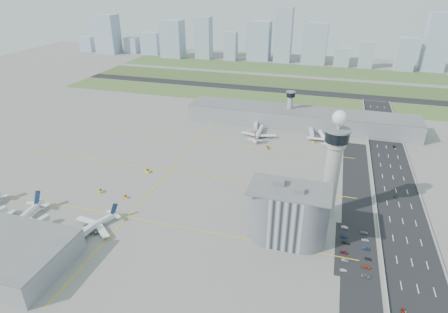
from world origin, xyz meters
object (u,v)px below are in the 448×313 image
(car_lot_0, at_px, (344,270))
(admin_building, at_px, (288,214))
(tug_1, at_px, (101,191))
(tug_3, at_px, (148,171))
(control_tower, at_px, (334,161))
(jet_bridge_far_0, at_px, (256,125))
(jet_bridge_near_1, at_px, (27,232))
(car_lot_9, at_px, (366,249))
(car_lot_2, at_px, (344,252))
(car_hw_0, at_px, (403,312))
(airplane_near_b, at_px, (17,218))
(tug_2, at_px, (126,197))
(car_lot_5, at_px, (345,227))
(car_hw_4, at_px, (373,120))
(car_lot_11, at_px, (364,233))
(car_lot_10, at_px, (365,240))
(jet_bridge_far_1, at_px, (310,130))
(airplane_near_c, at_px, (92,223))
(car_lot_7, at_px, (366,267))
(car_lot_3, at_px, (346,243))
(airplane_far_a, at_px, (259,131))
(secondary_tower, at_px, (290,105))
(jet_bridge_near_2, at_px, (75,242))
(tug_0, at_px, (31,208))
(car_hw_2, at_px, (394,147))
(tug_4, at_px, (268,148))
(airplane_far_b, at_px, (324,135))
(car_lot_4, at_px, (344,237))
(car_lot_1, at_px, (345,260))
(car_lot_6, at_px, (366,276))
(car_lot_8, at_px, (368,259))

(car_lot_0, bearing_deg, admin_building, 54.37)
(tug_1, relative_size, tug_3, 0.99)
(control_tower, bearing_deg, jet_bridge_far_0, 119.45)
(jet_bridge_near_1, distance_m, car_lot_9, 181.09)
(car_lot_2, relative_size, car_hw_0, 1.05)
(airplane_near_b, height_order, tug_2, airplane_near_b)
(car_lot_5, distance_m, car_hw_4, 187.58)
(car_lot_11, bearing_deg, car_lot_10, 175.12)
(airplane_near_b, bearing_deg, tug_3, 147.40)
(jet_bridge_far_1, bearing_deg, tug_1, -50.94)
(airplane_near_c, relative_size, car_lot_7, 7.91)
(admin_building, xyz_separation_m, car_lot_7, (41.08, -12.40, -14.68))
(car_lot_3, xyz_separation_m, car_lot_5, (-0.74, 13.69, -0.00))
(airplane_far_a, relative_size, jet_bridge_far_1, 2.62)
(car_lot_7, bearing_deg, secondary_tower, 19.98)
(airplane_near_c, bearing_deg, jet_bridge_near_2, 20.46)
(jet_bridge_far_0, xyz_separation_m, car_lot_9, (91.44, -152.30, -2.20))
(tug_0, bearing_deg, car_lot_9, 74.35)
(tug_1, xyz_separation_m, car_lot_9, (164.51, -10.42, -0.39))
(car_lot_0, height_order, car_hw_2, car_lot_0)
(car_lot_9, height_order, car_hw_0, car_lot_9)
(car_hw_0, bearing_deg, car_lot_7, 115.15)
(airplane_near_c, distance_m, car_lot_7, 145.96)
(car_hw_0, bearing_deg, airplane_near_b, 174.58)
(airplane_near_c, relative_size, car_lot_11, 7.91)
(car_lot_7, bearing_deg, car_hw_2, -9.14)
(jet_bridge_near_2, xyz_separation_m, tug_1, (-18.07, 51.12, -1.82))
(secondary_tower, bearing_deg, tug_4, -98.05)
(airplane_far_b, bearing_deg, car_hw_2, -105.76)
(car_lot_4, height_order, car_hw_0, car_hw_0)
(tug_4, bearing_deg, car_hw_2, -131.80)
(airplane_far_a, xyz_separation_m, car_hw_0, (98.08, -170.26, -4.50))
(car_lot_0, bearing_deg, car_lot_11, -22.93)
(car_lot_1, bearing_deg, car_lot_4, -2.76)
(tug_3, relative_size, car_lot_11, 0.84)
(jet_bridge_near_1, height_order, car_lot_5, jet_bridge_near_1)
(car_lot_1, bearing_deg, airplane_far_a, 22.48)
(airplane_far_a, bearing_deg, car_lot_6, -152.72)
(tug_3, relative_size, car_hw_0, 0.96)
(tug_4, distance_m, car_lot_9, 130.45)
(airplane_far_b, xyz_separation_m, tug_3, (-118.47, -96.00, -3.87))
(car_lot_8, xyz_separation_m, car_hw_4, (13.95, 209.27, 0.08))
(tug_1, height_order, tug_3, tug_3)
(airplane_near_c, distance_m, car_lot_4, 138.82)
(tug_2, distance_m, car_lot_9, 145.59)
(control_tower, xyz_separation_m, car_lot_2, (10.58, -34.44, -34.49))
(car_lot_8, xyz_separation_m, car_hw_2, (27.09, 149.41, -0.00))
(airplane_near_c, bearing_deg, admin_building, 126.22)
(tug_3, relative_size, car_hw_4, 0.95)
(car_lot_11, bearing_deg, airplane_far_a, 26.56)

